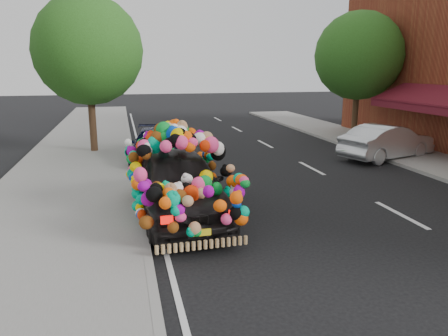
% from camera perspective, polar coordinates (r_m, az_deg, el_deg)
% --- Properties ---
extents(ground, '(100.00, 100.00, 0.00)m').
position_cam_1_polar(ground, '(9.56, 3.97, -7.75)').
color(ground, black).
rests_on(ground, ground).
extents(sidewalk, '(4.00, 60.00, 0.12)m').
position_cam_1_polar(sidewalk, '(9.29, -22.61, -8.99)').
color(sidewalk, gray).
rests_on(sidewalk, ground).
extents(kerb, '(0.15, 60.00, 0.13)m').
position_cam_1_polar(kerb, '(9.16, -10.38, -8.46)').
color(kerb, gray).
rests_on(kerb, ground).
extents(lane_markings, '(6.00, 50.00, 0.01)m').
position_cam_1_polar(lane_markings, '(11.12, 22.08, -5.66)').
color(lane_markings, silver).
rests_on(lane_markings, ground).
extents(tree_near_sidewalk, '(4.20, 4.20, 6.13)m').
position_cam_1_polar(tree_near_sidewalk, '(18.07, -17.37, 14.46)').
color(tree_near_sidewalk, '#332114').
rests_on(tree_near_sidewalk, ground).
extents(tree_far_b, '(4.00, 4.00, 5.90)m').
position_cam_1_polar(tree_far_b, '(21.39, 17.21, 13.81)').
color(tree_far_b, '#332114').
rests_on(tree_far_b, ground).
extents(plush_art_car, '(2.42, 4.85, 2.20)m').
position_cam_1_polar(plush_art_car, '(9.92, -6.01, -0.19)').
color(plush_art_car, black).
rests_on(plush_art_car, ground).
extents(navy_sedan, '(2.12, 4.24, 1.18)m').
position_cam_1_polar(navy_sedan, '(16.15, -9.04, 2.89)').
color(navy_sedan, black).
rests_on(navy_sedan, ground).
extents(silver_hatchback, '(4.20, 2.60, 1.31)m').
position_cam_1_polar(silver_hatchback, '(17.52, 20.53, 3.21)').
color(silver_hatchback, silver).
rests_on(silver_hatchback, ground).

